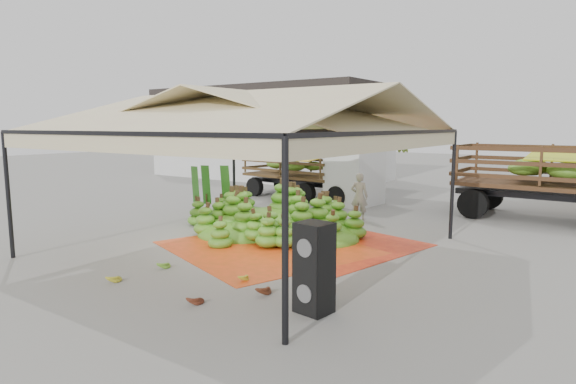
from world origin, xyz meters
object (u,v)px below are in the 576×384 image
Objects in this scene: banana_heap at (274,208)px; vendor at (359,196)px; truck_left at (315,169)px.

banana_heap is 3.24m from vendor.
truck_left is at bearing -54.10° from vendor.
vendor is 4.64m from truck_left.
vendor is (1.37, 2.93, 0.13)m from banana_heap.
banana_heap is 6.29m from truck_left.
truck_left reaches higher than vendor.
banana_heap is at bearing -63.68° from truck_left.
banana_heap is 3.92× the size of vendor.
truck_left is (-2.20, 5.86, 0.63)m from banana_heap.
vendor reaches higher than banana_heap.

